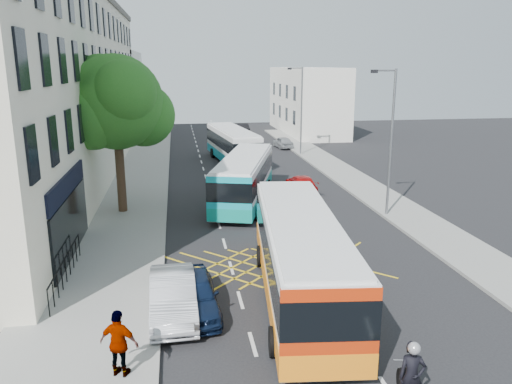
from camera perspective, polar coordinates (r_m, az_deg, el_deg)
name	(u,v)px	position (r m, az deg, el deg)	size (l,w,h in m)	color
ground	(352,335)	(16.75, 10.94, -15.80)	(120.00, 120.00, 0.00)	black
pavement_left	(123,212)	(29.89, -14.94, -2.21)	(5.00, 70.00, 0.15)	gray
pavement_right	(385,200)	(32.34, 14.51, -0.93)	(3.00, 70.00, 0.15)	gray
terrace_main	(51,88)	(39.05, -22.42, 10.97)	(8.30, 45.00, 13.50)	beige
terrace_far	(107,91)	(69.18, -16.63, 10.99)	(8.00, 20.00, 10.00)	silver
building_right	(307,100)	(63.80, 5.81, 10.37)	(6.00, 18.00, 8.00)	silver
street_tree	(115,103)	(28.77, -15.76, 9.74)	(6.30, 5.70, 8.80)	#382619
lamp_near	(390,135)	(28.24, 15.05, 6.28)	(1.45, 0.15, 8.00)	slate
lamp_far	(301,106)	(47.11, 5.11, 9.76)	(1.45, 0.15, 8.00)	slate
railings	(66,268)	(20.80, -20.92, -8.14)	(0.08, 5.60, 1.14)	black
bus_near	(300,256)	(18.19, 5.09, -7.28)	(3.77, 11.36, 3.14)	silver
bus_mid	(244,178)	(30.71, -1.36, 1.56)	(5.28, 10.71, 2.94)	silver
bus_far	(232,145)	(43.60, -2.71, 5.39)	(3.77, 10.81, 2.98)	silver
motorbike	(411,380)	(13.44, 17.31, -19.87)	(0.79, 2.19, 1.96)	black
parked_car_blue	(194,294)	(17.63, -7.14, -11.49)	(1.63, 4.05, 1.38)	#0D1B37
parked_car_silver	(173,296)	(17.54, -9.46, -11.62)	(1.52, 4.35, 1.43)	#B6B8BE
red_hatchback	(301,184)	(33.58, 5.22, 0.92)	(1.63, 4.00, 1.16)	#B60707
distant_car_grey	(231,135)	(56.91, -2.82, 6.55)	(2.11, 4.57, 1.27)	#43454B
distant_car_silver	(283,142)	(51.68, 3.07, 5.70)	(1.40, 3.47, 1.18)	#9B9FA3
distant_car_dark	(241,129)	(61.57, -1.77, 7.23)	(1.54, 4.42, 1.46)	black
pedestrian_far	(119,343)	(14.41, -15.36, -16.35)	(1.12, 0.47, 1.91)	gray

